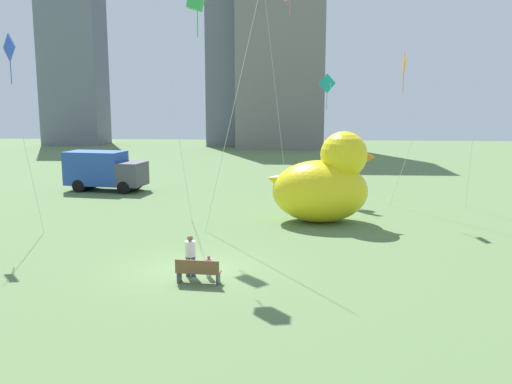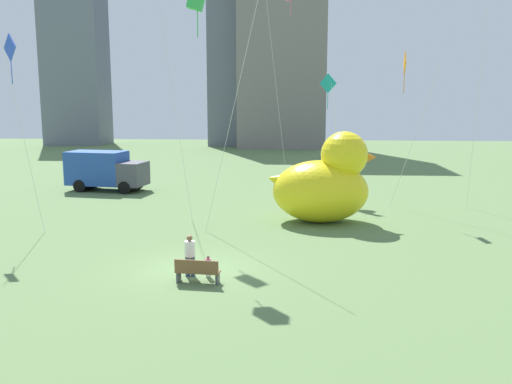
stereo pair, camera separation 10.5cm
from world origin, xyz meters
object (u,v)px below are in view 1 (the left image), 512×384
object	(u,v)px
kite_blue	(10,54)
person_adult	(190,254)
park_bench	(198,271)
box_truck	(104,171)
person_child	(209,266)
kite_teal	(328,87)
kite_orange	(405,69)
giant_inflatable_duck	(324,184)

from	to	relation	value
kite_blue	person_adult	bearing A→B (deg)	-32.53
park_bench	box_truck	bearing A→B (deg)	117.22
person_child	box_truck	world-z (taller)	box_truck
person_adult	kite_blue	xyz separation A→B (m)	(-9.50, 6.06, 7.76)
kite_teal	person_adult	bearing A→B (deg)	-109.06
person_adult	kite_blue	distance (m)	13.68
kite_orange	person_adult	bearing A→B (deg)	-128.27
person_adult	person_child	distance (m)	0.82
park_bench	box_truck	xyz separation A→B (m)	(-10.23, 19.88, 0.97)
kite_orange	person_child	bearing A→B (deg)	-126.08
kite_teal	kite_orange	xyz separation A→B (m)	(4.02, -4.72, 0.93)
park_bench	kite_blue	bearing A→B (deg)	145.32
park_bench	box_truck	size ratio (longest dim) A/B	0.28
park_bench	kite_teal	bearing A→B (deg)	72.90
kite_orange	giant_inflatable_duck	bearing A→B (deg)	-146.96
giant_inflatable_duck	kite_orange	size ratio (longest dim) A/B	0.64
park_bench	person_adult	xyz separation A→B (m)	(-0.41, 0.80, 0.40)
park_bench	box_truck	distance (m)	22.38
person_child	kite_blue	world-z (taller)	kite_blue
person_child	giant_inflatable_duck	xyz separation A→B (m)	(4.77, 9.86, 1.62)
person_adult	kite_blue	size ratio (longest dim) A/B	0.16
park_bench	person_child	size ratio (longest dim) A/B	1.97
kite_orange	kite_teal	bearing A→B (deg)	130.48
park_bench	kite_orange	world-z (taller)	kite_orange
giant_inflatable_duck	kite_orange	distance (m)	8.25
box_truck	kite_orange	distance (m)	21.95
kite_teal	kite_blue	size ratio (longest dim) A/B	0.86
park_bench	kite_orange	size ratio (longest dim) A/B	0.18
giant_inflatable_duck	kite_teal	world-z (taller)	kite_teal
person_child	kite_orange	world-z (taller)	kite_orange
person_child	person_adult	bearing A→B (deg)	172.27
park_bench	person_adult	world-z (taller)	person_adult
person_child	kite_orange	xyz separation A→B (m)	(9.36, 12.84, 7.80)
park_bench	kite_blue	world-z (taller)	kite_blue
kite_blue	giant_inflatable_duck	bearing A→B (deg)	13.89
kite_orange	park_bench	bearing A→B (deg)	-125.45
giant_inflatable_duck	box_truck	bearing A→B (deg)	148.62
box_truck	kite_blue	size ratio (longest dim) A/B	0.62
park_bench	person_child	xyz separation A→B (m)	(0.29, 0.70, -0.01)
kite_blue	park_bench	bearing A→B (deg)	-34.68
park_bench	kite_orange	xyz separation A→B (m)	(9.64, 13.55, 7.79)
giant_inflatable_duck	kite_blue	world-z (taller)	kite_blue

